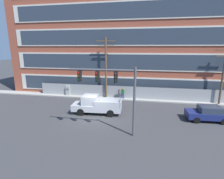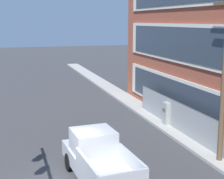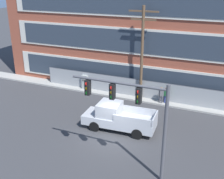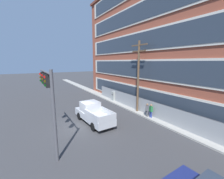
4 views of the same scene
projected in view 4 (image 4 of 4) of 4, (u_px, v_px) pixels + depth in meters
ground_plane at (83, 126)px, 15.00m from camera, size 160.00×160.00×0.00m
sidewalk_building_side at (141, 112)px, 18.74m from camera, size 80.00×1.62×0.16m
brick_mill_building at (195, 40)px, 17.34m from camera, size 39.22×9.64×17.65m
chain_link_fence at (163, 113)px, 15.67m from camera, size 28.79×0.06×1.91m
traffic_signal_mast at (48, 91)px, 10.45m from camera, size 5.62×0.43×5.88m
pickup_truck_silver at (93, 113)px, 15.66m from camera, size 5.70×2.30×2.10m
utility_pole_near_corner at (138, 74)px, 18.11m from camera, size 2.68×0.26×8.73m
electrical_cabinet at (113, 96)px, 24.09m from camera, size 0.61×0.44×1.60m
pedestrian_near_cabinet at (147, 110)px, 16.92m from camera, size 0.46×0.44×1.69m
pedestrian_by_fence at (151, 110)px, 16.64m from camera, size 0.44×0.32×1.69m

